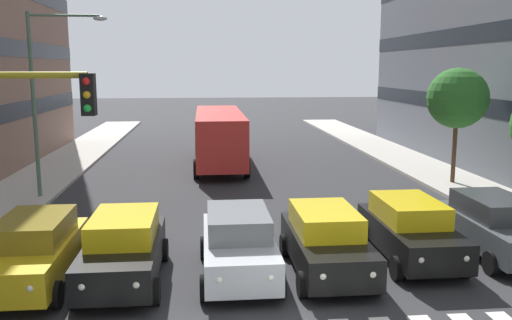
# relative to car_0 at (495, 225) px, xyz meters

# --- Properties ---
(car_0) EXTENTS (2.02, 4.44, 1.72)m
(car_0) POSITION_rel_car_0_xyz_m (0.00, 0.00, 0.00)
(car_0) COLOR #474C51
(car_0) RESTS_ON ground_plane
(car_1) EXTENTS (2.02, 4.44, 1.72)m
(car_1) POSITION_rel_car_0_xyz_m (2.62, 0.12, 0.00)
(car_1) COLOR black
(car_1) RESTS_ON ground_plane
(car_2) EXTENTS (2.02, 4.44, 1.72)m
(car_2) POSITION_rel_car_0_xyz_m (5.24, 0.91, 0.00)
(car_2) COLOR black
(car_2) RESTS_ON ground_plane
(car_3) EXTENTS (2.02, 4.44, 1.72)m
(car_3) POSITION_rel_car_0_xyz_m (7.57, 0.88, 0.00)
(car_3) COLOR #B2B7BC
(car_3) RESTS_ON ground_plane
(car_4) EXTENTS (2.02, 4.44, 1.72)m
(car_4) POSITION_rel_car_0_xyz_m (10.51, 0.98, 0.00)
(car_4) COLOR black
(car_4) RESTS_ON ground_plane
(car_5) EXTENTS (2.02, 4.44, 1.72)m
(car_5) POSITION_rel_car_0_xyz_m (12.74, 0.95, 0.00)
(car_5) COLOR gold
(car_5) RESTS_ON ground_plane
(bus_behind_traffic) EXTENTS (2.78, 10.50, 3.00)m
(bus_behind_traffic) POSITION_rel_car_0_xyz_m (7.57, -15.51, 0.97)
(bus_behind_traffic) COLOR red
(bus_behind_traffic) RESTS_ON ground_plane
(street_lamp_right) EXTENTS (3.15, 0.28, 7.48)m
(street_lamp_right) POSITION_rel_car_0_xyz_m (14.77, -8.24, 3.84)
(street_lamp_right) COLOR #4C6B56
(street_lamp_right) RESTS_ON sidewalk_right
(street_tree_2) EXTENTS (2.76, 2.76, 5.29)m
(street_tree_2) POSITION_rel_car_0_xyz_m (-3.13, -9.25, 3.16)
(street_tree_2) COLOR #513823
(street_tree_2) RESTS_ON sidewalk_left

